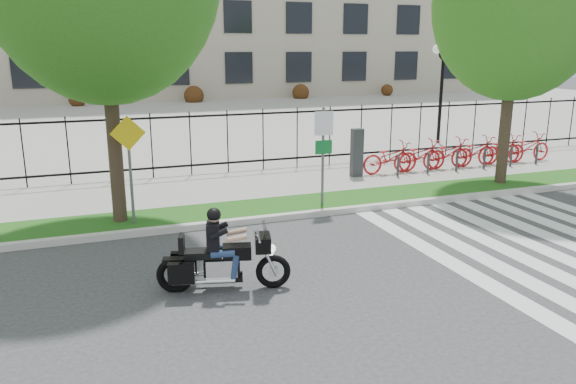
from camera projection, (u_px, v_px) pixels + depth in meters
name	position (u px, v px, depth m)	size (l,w,h in m)	color
ground	(358.00, 285.00, 9.97)	(120.00, 120.00, 0.00)	#323235
curb	(281.00, 217.00, 13.67)	(60.00, 0.20, 0.15)	beige
grass_verge	(270.00, 208.00, 14.45)	(60.00, 1.50, 0.15)	#1D4812
sidewalk	(243.00, 186.00, 16.72)	(60.00, 3.50, 0.15)	#ABA9A0
plaza	(161.00, 118.00, 32.66)	(80.00, 34.00, 0.10)	#ABA9A0
crosswalk_stripes	(567.00, 251.00, 11.58)	(5.70, 8.00, 0.01)	silver
iron_fence	(228.00, 141.00, 18.03)	(30.00, 0.06, 2.00)	black
lamp_post_right	(443.00, 69.00, 23.41)	(1.06, 0.70, 4.25)	black
street_tree_2	(517.00, 4.00, 15.59)	(4.67, 4.67, 7.80)	#35261D
bike_share_station	(460.00, 152.00, 18.86)	(7.84, 0.88, 1.50)	#2D2D33
sign_pole_regulatory	(323.00, 143.00, 14.13)	(0.50, 0.09, 2.50)	#59595B
sign_pole_warning	(129.00, 156.00, 12.55)	(0.78, 0.09, 2.49)	#59595B
motorcycle_rider	(223.00, 257.00, 9.64)	(2.27, 1.00, 1.79)	black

